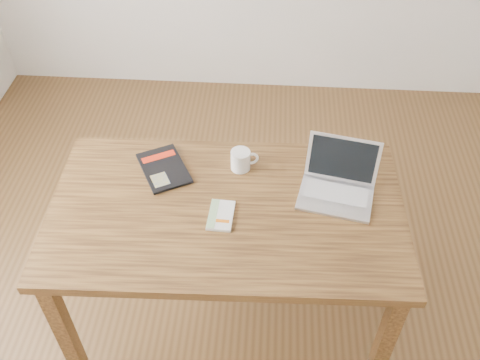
# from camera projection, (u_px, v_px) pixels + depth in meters

# --- Properties ---
(room) EXTENTS (4.04, 4.04, 2.70)m
(room) POSITION_uv_depth(u_px,v_px,m) (263.00, 89.00, 1.65)
(room) COLOR brown
(room) RESTS_ON ground
(desk) EXTENTS (1.43, 0.85, 0.75)m
(desk) POSITION_uv_depth(u_px,v_px,m) (227.00, 223.00, 2.18)
(desk) COLOR #533619
(desk) RESTS_ON ground
(white_guidebook) EXTENTS (0.10, 0.16, 0.01)m
(white_guidebook) POSITION_uv_depth(u_px,v_px,m) (221.00, 215.00, 2.08)
(white_guidebook) COLOR beige
(white_guidebook) RESTS_ON desk
(black_guidebook) EXTENTS (0.27, 0.31, 0.01)m
(black_guidebook) POSITION_uv_depth(u_px,v_px,m) (164.00, 168.00, 2.27)
(black_guidebook) COLOR black
(black_guidebook) RESTS_ON desk
(laptop) EXTENTS (0.34, 0.31, 0.20)m
(laptop) POSITION_uv_depth(u_px,v_px,m) (338.00, 183.00, 2.15)
(laptop) COLOR silver
(laptop) RESTS_ON desk
(coffee_mug) EXTENTS (0.12, 0.08, 0.09)m
(coffee_mug) POSITION_uv_depth(u_px,v_px,m) (241.00, 160.00, 2.25)
(coffee_mug) COLOR white
(coffee_mug) RESTS_ON desk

